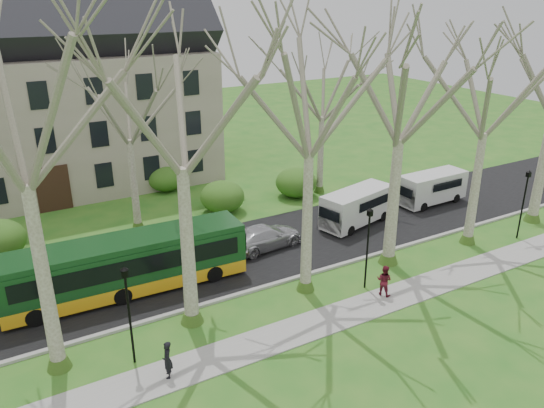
{
  "coord_description": "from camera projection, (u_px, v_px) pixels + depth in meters",
  "views": [
    {
      "loc": [
        -9.96,
        -19.28,
        14.05
      ],
      "look_at": [
        2.79,
        3.0,
        3.88
      ],
      "focal_mm": 35.0,
      "sensor_mm": 36.0,
      "label": 1
    }
  ],
  "objects": [
    {
      "name": "sedan",
      "position": [
        264.0,
        237.0,
        31.2
      ],
      "size": [
        4.97,
        2.46,
        1.39
      ],
      "primitive_type": "imported",
      "rotation": [
        0.0,
        0.0,
        1.68
      ],
      "color": "#B3B3B8",
      "rests_on": "road"
    },
    {
      "name": "van_a",
      "position": [
        357.0,
        207.0,
        34.28
      ],
      "size": [
        5.6,
        3.09,
        2.31
      ],
      "primitive_type": null,
      "rotation": [
        0.0,
        0.0,
        0.23
      ],
      "color": "silver",
      "rests_on": "road"
    },
    {
      "name": "van_b",
      "position": [
        432.0,
        188.0,
        37.79
      ],
      "size": [
        5.14,
        1.95,
        2.23
      ],
      "primitive_type": null,
      "rotation": [
        0.0,
        0.0,
        0.02
      ],
      "color": "silver",
      "rests_on": "road"
    },
    {
      "name": "lamp_row",
      "position": [
        262.0,
        271.0,
        23.58
      ],
      "size": [
        36.22,
        0.22,
        4.3
      ],
      "color": "black",
      "rests_on": "ground"
    },
    {
      "name": "tree_row_verge",
      "position": [
        247.0,
        169.0,
        22.99
      ],
      "size": [
        49.0,
        7.0,
        14.0
      ],
      "color": "gray",
      "rests_on": "ground"
    },
    {
      "name": "pedestrian_a",
      "position": [
        167.0,
        360.0,
        20.57
      ],
      "size": [
        0.54,
        0.66,
        1.57
      ],
      "primitive_type": "imported",
      "rotation": [
        0.0,
        0.0,
        -1.89
      ],
      "color": "black",
      "rests_on": "sidewalk"
    },
    {
      "name": "curb",
      "position": [
        239.0,
        294.0,
        26.51
      ],
      "size": [
        80.0,
        0.25,
        0.14
      ],
      "primitive_type": "cube",
      "color": "#A5A39E",
      "rests_on": "ground"
    },
    {
      "name": "sidewalk",
      "position": [
        279.0,
        337.0,
        23.3
      ],
      "size": [
        70.0,
        2.0,
        0.06
      ],
      "primitive_type": "cube",
      "color": "gray",
      "rests_on": "ground"
    },
    {
      "name": "bus_follow",
      "position": [
        127.0,
        264.0,
        26.37
      ],
      "size": [
        11.94,
        2.92,
        2.96
      ],
      "primitive_type": null,
      "rotation": [
        0.0,
        0.0,
        -0.04
      ],
      "color": "#113D17",
      "rests_on": "road"
    },
    {
      "name": "road",
      "position": [
        207.0,
        263.0,
        29.76
      ],
      "size": [
        80.0,
        8.0,
        0.06
      ],
      "primitive_type": "cube",
      "color": "black",
      "rests_on": "ground"
    },
    {
      "name": "building",
      "position": [
        27.0,
        82.0,
        38.95
      ],
      "size": [
        26.5,
        12.2,
        16.0
      ],
      "color": "gray",
      "rests_on": "ground"
    },
    {
      "name": "ground",
      "position": [
        253.0,
        310.0,
        25.33
      ],
      "size": [
        120.0,
        120.0,
        0.0
      ],
      "primitive_type": "plane",
      "color": "#28691E",
      "rests_on": "ground"
    },
    {
      "name": "tree_row_far",
      "position": [
        145.0,
        140.0,
        31.38
      ],
      "size": [
        33.0,
        7.0,
        12.0
      ],
      "color": "gray",
      "rests_on": "ground"
    },
    {
      "name": "hedges",
      "position": [
        87.0,
        212.0,
        34.1
      ],
      "size": [
        30.6,
        8.6,
        2.0
      ],
      "color": "#255518",
      "rests_on": "ground"
    },
    {
      "name": "pedestrian_b",
      "position": [
        384.0,
        280.0,
        26.25
      ],
      "size": [
        0.9,
        0.97,
        1.61
      ],
      "primitive_type": "imported",
      "rotation": [
        0.0,
        0.0,
        2.04
      ],
      "color": "maroon",
      "rests_on": "sidewalk"
    }
  ]
}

